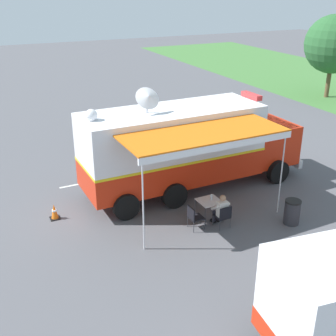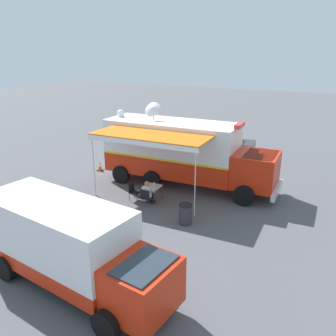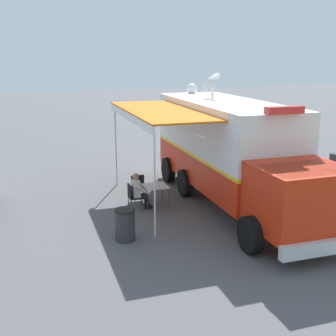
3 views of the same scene
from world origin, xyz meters
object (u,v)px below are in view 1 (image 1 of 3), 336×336
folding_table (209,202)px  seated_responder (221,209)px  command_truck (189,145)px  car_behind_truck (135,125)px  trash_bin (292,212)px  traffic_cone (54,212)px  water_bottle (211,197)px  folding_chair_at_table (224,215)px  folding_chair_beside_table (194,216)px

folding_table → seated_responder: seated_responder is taller
command_truck → car_behind_truck: command_truck is taller
trash_bin → car_behind_truck: 10.77m
traffic_cone → car_behind_truck: size_ratio=0.13×
water_bottle → trash_bin: 2.90m
folding_chair_at_table → folding_chair_beside_table: 1.04m
folding_chair_at_table → folding_chair_beside_table: bearing=-112.6°
seated_responder → folding_chair_at_table: bearing=1.5°
folding_table → car_behind_truck: bearing=176.1°
folding_chair_at_table → seated_responder: 0.23m
folding_table → water_bottle: (-0.03, 0.09, 0.16)m
command_truck → car_behind_truck: (-6.48, 0.13, -1.06)m
seated_responder → folding_chair_beside_table: bearing=-102.5°
folding_table → folding_chair_at_table: size_ratio=0.94×
command_truck → traffic_cone: size_ratio=16.46×
water_bottle → folding_table: bearing=-70.4°
traffic_cone → car_behind_truck: car_behind_truck is taller
car_behind_truck → seated_responder: bearing=-3.1°
folding_table → trash_bin: bearing=58.3°
water_bottle → seated_responder: bearing=1.0°
water_bottle → folding_chair_at_table: 0.89m
folding_chair_beside_table → seated_responder: size_ratio=0.70×
folding_chair_beside_table → traffic_cone: bearing=-123.2°
water_bottle → trash_bin: size_ratio=0.25×
traffic_cone → seated_responder: bearing=60.1°
water_bottle → trash_bin: bearing=56.8°
folding_table → car_behind_truck: (-9.05, 0.62, 0.21)m
folding_chair_beside_table → seated_responder: bearing=77.5°
folding_chair_at_table → trash_bin: trash_bin is taller
command_truck → seated_responder: 3.46m
water_bottle → car_behind_truck: size_ratio=0.05×
water_bottle → car_behind_truck: car_behind_truck is taller
folding_chair_at_table → folding_table: bearing=-172.1°
command_truck → traffic_cone: bearing=-88.1°
folding_table → folding_chair_at_table: (0.80, 0.11, -0.16)m
water_bottle → folding_chair_beside_table: 1.09m
seated_responder → trash_bin: 2.58m
folding_table → traffic_cone: folding_table is taller
folding_table → folding_chair_at_table: bearing=7.9°
traffic_cone → trash_bin: bearing=62.7°
folding_table → seated_responder: bearing=9.8°
command_truck → folding_chair_at_table: (3.37, -0.38, -1.43)m
command_truck → folding_chair_beside_table: bearing=-24.4°
folding_table → folding_chair_beside_table: (0.40, -0.85, -0.16)m
command_truck → folding_table: size_ratio=11.64×
car_behind_truck → command_truck: bearing=-1.1°
command_truck → car_behind_truck: 6.57m
trash_bin → car_behind_truck: (-10.60, -1.88, 0.42)m
folding_chair_beside_table → seated_responder: 0.99m
trash_bin → command_truck: bearing=-154.0°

